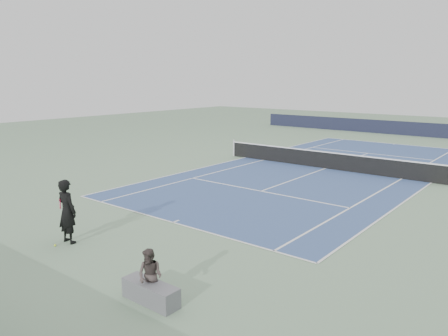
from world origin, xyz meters
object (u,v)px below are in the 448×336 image
Objects in this scene: tennis_player at (67,211)px; spectator_bench at (150,284)px; tennis_net at (326,160)px; tennis_ball at (55,245)px.

spectator_bench is at bearing -11.10° from tennis_player.
tennis_player is at bearing 168.90° from spectator_bench.
tennis_net is 15.66m from tennis_ball.
tennis_player reaches higher than tennis_ball.
spectator_bench is (4.73, -0.47, 0.41)m from tennis_ball.
tennis_ball is (-1.20, -15.61, -0.47)m from tennis_net.
tennis_player reaches higher than spectator_bench.
tennis_ball is at bearing 174.34° from spectator_bench.
tennis_ball is at bearing -94.39° from tennis_net.
tennis_player is at bearing -94.40° from tennis_net.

